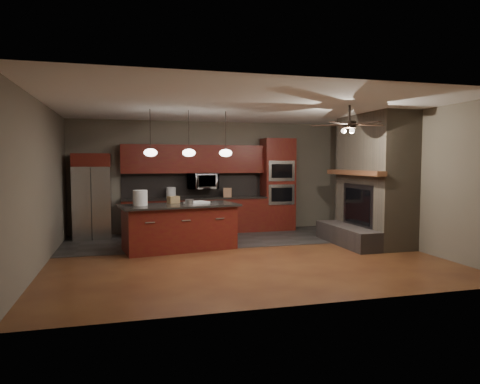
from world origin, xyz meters
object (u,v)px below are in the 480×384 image
object	(u,v)px
microwave	(202,181)
paint_can	(189,202)
paint_tray	(197,203)
cardboard_box	(173,200)
oven_tower	(278,184)
counter_box	(228,192)
refrigerator	(92,196)
kitchen_island	(180,227)
white_bucket	(140,198)
counter_bucket	(171,192)

from	to	relation	value
microwave	paint_can	size ratio (longest dim) A/B	4.39
paint_tray	cardboard_box	size ratio (longest dim) A/B	2.03
oven_tower	counter_box	distance (m)	1.37
paint_can	cardboard_box	size ratio (longest dim) A/B	0.75
refrigerator	kitchen_island	size ratio (longest dim) A/B	0.80
white_bucket	counter_box	bearing A→B (deg)	40.15
oven_tower	white_bucket	xyz separation A→B (m)	(-3.56, -1.90, -0.12)
paint_can	oven_tower	bearing A→B (deg)	37.69
white_bucket	counter_box	xyz separation A→B (m)	(2.20, 1.86, -0.06)
kitchen_island	paint_can	distance (m)	0.56
paint_can	paint_tray	world-z (taller)	paint_can
oven_tower	microwave	size ratio (longest dim) A/B	3.25
oven_tower	kitchen_island	xyz separation A→B (m)	(-2.78, -1.87, -0.73)
paint_tray	counter_box	size ratio (longest dim) A/B	2.04
white_bucket	refrigerator	bearing A→B (deg)	119.35
white_bucket	paint_tray	xyz separation A→B (m)	(1.14, 0.09, -0.13)
microwave	paint_can	bearing A→B (deg)	-106.89
oven_tower	paint_tray	xyz separation A→B (m)	(-2.42, -1.81, -0.25)
cardboard_box	counter_box	world-z (taller)	counter_box
oven_tower	counter_bucket	size ratio (longest dim) A/B	9.02
kitchen_island	counter_box	bearing A→B (deg)	42.80
paint_tray	counter_box	world-z (taller)	counter_box
white_bucket	paint_tray	size ratio (longest dim) A/B	0.67
counter_box	paint_can	bearing A→B (deg)	-106.37
refrigerator	kitchen_island	distance (m)	2.59
oven_tower	cardboard_box	distance (m)	3.27
refrigerator	counter_bucket	size ratio (longest dim) A/B	7.47
refrigerator	cardboard_box	bearing A→B (deg)	-40.77
microwave	white_bucket	size ratio (longest dim) A/B	2.41
counter_box	oven_tower	bearing A→B (deg)	17.85
paint_can	cardboard_box	bearing A→B (deg)	120.27
microwave	cardboard_box	distance (m)	1.87
oven_tower	cardboard_box	world-z (taller)	oven_tower
oven_tower	refrigerator	distance (m)	4.59
oven_tower	cardboard_box	xyz separation A→B (m)	(-2.87, -1.55, -0.20)
refrigerator	paint_can	xyz separation A→B (m)	(1.98, -1.94, -0.01)
counter_box	refrigerator	bearing A→B (deg)	-163.40
refrigerator	cardboard_box	size ratio (longest dim) A/B	8.84
microwave	white_bucket	distance (m)	2.53
microwave	paint_can	distance (m)	2.19
white_bucket	microwave	bearing A→B (deg)	51.08
oven_tower	kitchen_island	world-z (taller)	oven_tower
paint_can	cardboard_box	world-z (taller)	cardboard_box
microwave	counter_bucket	world-z (taller)	microwave
microwave	refrigerator	bearing A→B (deg)	-177.12
counter_bucket	counter_box	size ratio (longest dim) A/B	1.19
microwave	cardboard_box	size ratio (longest dim) A/B	3.28
white_bucket	cardboard_box	distance (m)	0.77
kitchen_island	refrigerator	bearing A→B (deg)	126.07
refrigerator	cardboard_box	world-z (taller)	refrigerator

